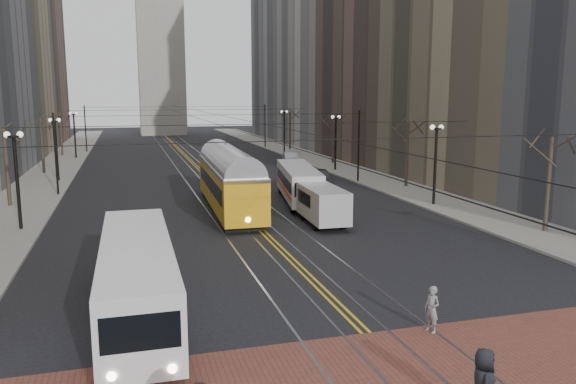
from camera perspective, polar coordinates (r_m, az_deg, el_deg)
ground at (r=20.51m, az=6.79°, el=-12.98°), size 260.00×260.00×0.00m
sidewalk_left at (r=63.33m, az=-22.78°, el=1.90°), size 5.00×140.00×0.15m
sidewalk_right at (r=66.77m, az=3.71°, el=3.02°), size 5.00×140.00×0.15m
crosswalk_band at (r=17.25m, az=12.19°, el=-17.73°), size 25.00×6.00×0.01m
streetcar_rails at (r=63.33m, az=-9.18°, el=2.48°), size 4.80×130.00×0.02m
centre_lines at (r=63.33m, az=-9.18°, el=2.48°), size 0.42×130.00×0.01m
building_left_far at (r=105.64m, az=-26.81°, el=15.33°), size 16.00×20.00×40.00m
building_right_mid at (r=72.03m, az=11.83°, el=16.83°), size 16.00×20.00×34.00m
building_right_far at (r=109.19m, az=1.67°, el=16.13°), size 16.00×20.00×40.00m
lamp_posts at (r=47.02m, az=-6.85°, el=3.47°), size 27.60×57.20×5.60m
street_trees at (r=53.41m, az=-7.98°, el=4.19°), size 31.68×53.28×5.60m
trolley_wires at (r=52.92m, az=-7.94°, el=5.20°), size 25.96×120.00×6.60m
transit_bus at (r=20.81m, az=-15.05°, el=-8.71°), size 2.44×11.46×2.86m
streetcar at (r=39.12m, az=-5.97°, el=0.61°), size 3.19×14.61×3.42m
rear_bus at (r=41.98m, az=1.07°, el=0.77°), size 3.88×10.48×2.67m
cargo_van at (r=34.75m, az=3.52°, el=-1.43°), size 2.24×5.37×2.34m
sedan_grey at (r=49.49m, az=3.37°, el=1.48°), size 2.58×4.85×1.57m
sedan_silver at (r=62.93m, az=0.40°, el=3.30°), size 2.57×5.19×1.64m
pedestrian_b at (r=19.89m, az=14.42°, el=-11.46°), size 0.54×0.67×1.59m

